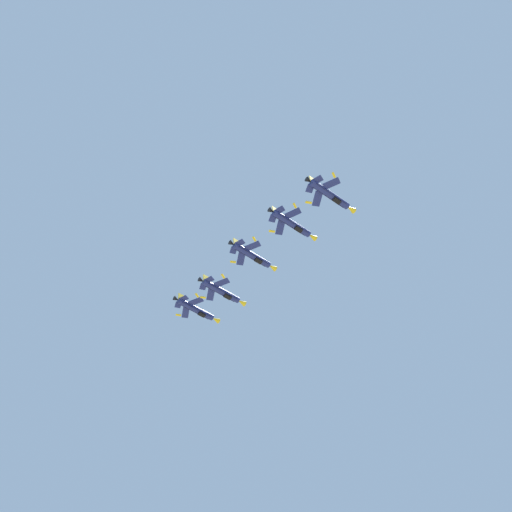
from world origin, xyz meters
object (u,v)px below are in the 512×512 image
Objects in this scene: fighter_jet_left_wing at (222,292)px; fighter_jet_left_outer at (292,224)px; fighter_jet_lead at (196,310)px; fighter_jet_right_wing at (253,256)px; fighter_jet_right_outer at (330,195)px.

fighter_jet_left_wing is 29.24m from fighter_jet_left_outer.
fighter_jet_right_wing reaches higher than fighter_jet_lead.
fighter_jet_right_outer is (23.90, -18.11, -3.05)m from fighter_jet_right_wing.
fighter_jet_right_outer is (11.21, -9.28, -2.71)m from fighter_jet_left_outer.
fighter_jet_left_outer reaches higher than fighter_jet_left_wing.
fighter_jet_left_wing is at bearing -178.73° from fighter_jet_right_outer.
fighter_jet_right_outer is (34.63, -26.53, 0.23)m from fighter_jet_left_wing.
fighter_jet_right_wing is at bearing -178.44° from fighter_jet_right_outer.
fighter_jet_left_outer is (23.43, -17.25, 2.94)m from fighter_jet_left_wing.
fighter_jet_right_wing reaches higher than fighter_jet_left_wing.
fighter_jet_lead reaches higher than fighter_jet_right_outer.
fighter_jet_lead is 56.07m from fighter_jet_right_outer.
fighter_jet_right_wing is 30.14m from fighter_jet_right_outer.
fighter_jet_lead is 26.07m from fighter_jet_right_wing.
fighter_jet_left_wing is at bearing -177.64° from fighter_jet_left_outer.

